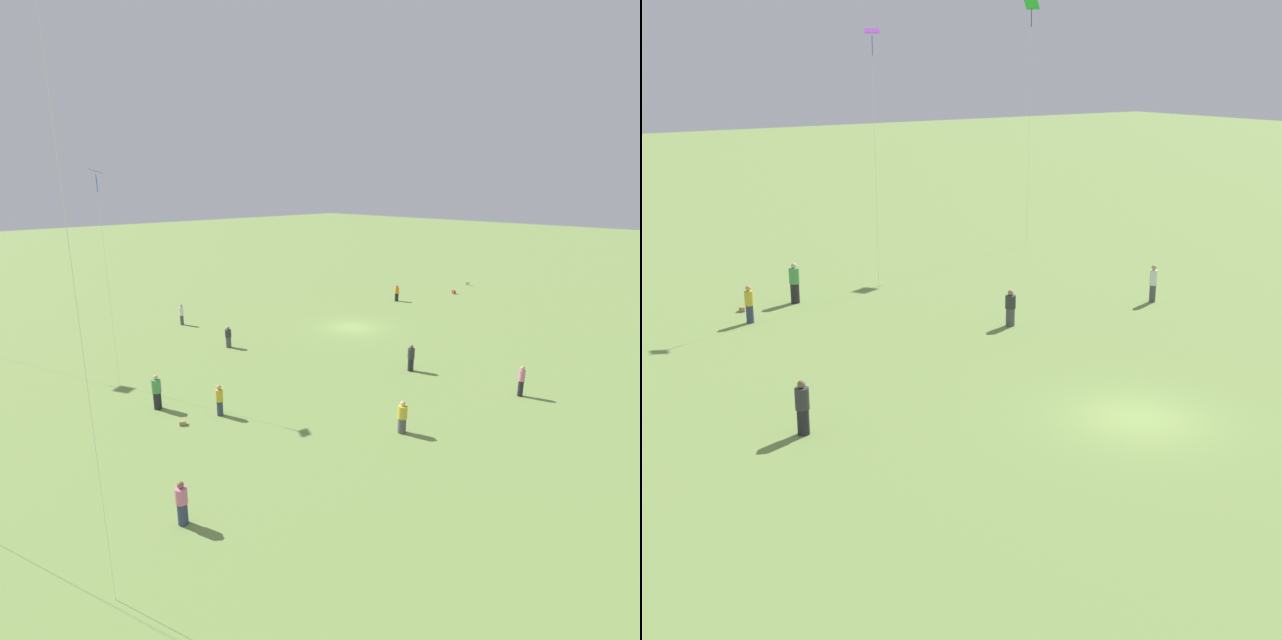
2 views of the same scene
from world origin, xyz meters
TOP-DOWN VIEW (x-y plane):
  - ground_plane at (0.00, 0.00)m, footprint 240.00×240.00m
  - person_1 at (16.87, 6.10)m, footprint 0.50×0.50m
  - person_2 at (4.79, 9.18)m, footprint 0.60×0.60m
  - person_5 at (9.60, -10.55)m, footprint 0.48×0.48m
  - person_6 at (18.77, 3.17)m, footprint 0.65×0.65m
  - person_8 at (10.26, -2.79)m, footprint 0.46×0.46m
  - kite_1 at (18.90, -1.30)m, footprint 0.89×0.90m
  - kite_5 at (23.36, -14.05)m, footprint 0.99×0.92m
  - picnic_bag_2 at (18.78, 5.71)m, footprint 0.39×0.38m

SIDE VIEW (x-z plane):
  - ground_plane at x=0.00m, z-range 0.00..0.00m
  - picnic_bag_2 at x=18.78m, z-range 0.00..0.21m
  - person_8 at x=10.26m, z-range -0.02..1.54m
  - person_1 at x=16.87m, z-range 0.00..1.64m
  - person_2 at x=4.79m, z-range -0.02..1.70m
  - person_5 at x=9.60m, z-range 0.01..1.76m
  - person_6 at x=18.77m, z-range -0.02..1.86m
  - kite_1 at x=18.90m, z-range 5.15..17.29m
  - kite_5 at x=23.36m, z-range 5.96..20.02m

